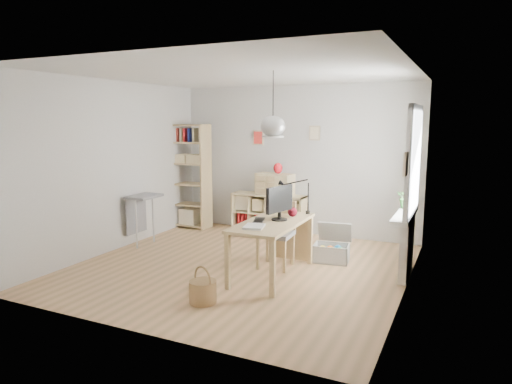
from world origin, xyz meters
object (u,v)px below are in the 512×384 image
at_px(cube_shelf, 268,216).
at_px(tall_bookshelf, 189,172).
at_px(desk, 272,228).
at_px(drawer_chest, 275,184).
at_px(monitor, 280,201).
at_px(storage_chest, 332,249).
at_px(chair, 277,230).

xyz_separation_m(cube_shelf, tall_bookshelf, (-1.56, -0.28, 0.79)).
bearing_deg(cube_shelf, desk, -65.39).
bearing_deg(drawer_chest, desk, -60.19).
bearing_deg(monitor, storage_chest, 74.36).
xyz_separation_m(tall_bookshelf, chair, (2.49, -1.54, -0.56)).
bearing_deg(storage_chest, desk, -126.50).
bearing_deg(chair, cube_shelf, 113.73).
bearing_deg(storage_chest, chair, -145.80).
relative_size(chair, drawer_chest, 1.36).
bearing_deg(tall_bookshelf, desk, -37.01).
distance_m(tall_bookshelf, storage_chest, 3.41).
relative_size(chair, monitor, 1.77).
bearing_deg(monitor, tall_bookshelf, 159.07).
bearing_deg(cube_shelf, tall_bookshelf, -169.81).
bearing_deg(desk, chair, 103.47).
xyz_separation_m(storage_chest, drawer_chest, (-1.44, 1.20, 0.74)).
xyz_separation_m(tall_bookshelf, storage_chest, (3.14, -0.96, -0.91)).
relative_size(desk, drawer_chest, 2.19).
distance_m(desk, monitor, 0.37).
relative_size(desk, cube_shelf, 1.07).
bearing_deg(chair, tall_bookshelf, 145.09).
relative_size(tall_bookshelf, chair, 2.14).
relative_size(cube_shelf, storage_chest, 2.21).
relative_size(storage_chest, drawer_chest, 0.92).
height_order(desk, cube_shelf, desk).
relative_size(tall_bookshelf, drawer_chest, 2.92).
height_order(storage_chest, drawer_chest, drawer_chest).
bearing_deg(drawer_chest, cube_shelf, 171.72).
bearing_deg(storage_chest, monitor, -126.65).
bearing_deg(desk, monitor, 61.86).
distance_m(cube_shelf, storage_chest, 2.01).
xyz_separation_m(cube_shelf, monitor, (1.08, -2.12, 0.71)).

